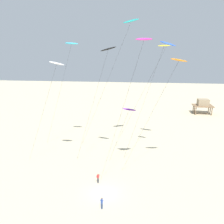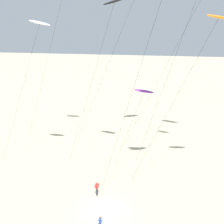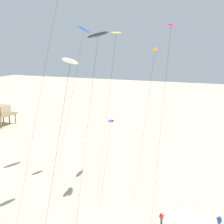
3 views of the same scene
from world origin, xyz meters
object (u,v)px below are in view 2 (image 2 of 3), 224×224
Objects in this scene: kite_purple at (144,92)px; kite_flyer_middle at (97,188)px; kite_yellow at (196,0)px; kite_orange at (218,19)px; kite_black at (114,3)px; kite_white at (39,24)px; kite_flyer_nearest at (100,224)px.

kite_flyer_middle is at bearing -119.18° from kite_purple.
kite_orange is at bearing -69.76° from kite_yellow.
kite_orange is 11.65m from kite_black.
kite_orange is 11.46× the size of kite_flyer_middle.
kite_white is (-19.55, 2.09, -0.58)m from kite_orange.
kite_orange is at bearing -17.57° from kite_black.
kite_white is 11.11× the size of kite_flyer_middle.
kite_yellow is at bearing 9.24° from kite_black.
kite_black is (-3.72, -0.02, 10.16)m from kite_purple.
kite_black is 12.56× the size of kite_flyer_middle.
kite_purple is 0.50× the size of kite_black.
kite_purple is at bearing 6.57° from kite_white.
kite_yellow is 18.14m from kite_white.
kite_flyer_nearest is 1.00× the size of kite_flyer_middle.
kite_black reaches higher than kite_purple.
kite_yellow reaches higher than kite_white.
kite_white is (-8.56, -1.39, -2.27)m from kite_black.
kite_flyer_nearest is (1.06, -13.48, -19.34)m from kite_black.
kite_orange is 5.67m from kite_yellow.
kite_white is at bearing 128.52° from kite_flyer_nearest.
kite_yellow is at bearing 9.25° from kite_white.
kite_purple is 10.82m from kite_black.
kite_black is 12.56× the size of kite_flyer_nearest.
kite_orange is 22.59m from kite_flyer_nearest.
kite_purple reaches higher than kite_flyer_middle.
kite_yellow is 1.14× the size of kite_white.
kite_flyer_middle is (-9.71, -9.11, -19.67)m from kite_yellow.
kite_purple is at bearing 0.30° from kite_black.
kite_flyer_nearest is (-8.10, -14.97, -19.67)m from kite_yellow.
kite_yellow reaches higher than kite_flyer_nearest.
kite_purple is 16.53m from kite_flyer_nearest.
kite_black is (-10.99, 3.48, 1.69)m from kite_orange.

